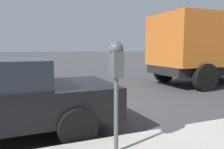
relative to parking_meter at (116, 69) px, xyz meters
name	(u,v)px	position (x,y,z in m)	size (l,w,h in m)	color
ground_plane	(47,114)	(2.70, 0.66, -1.32)	(220.00, 220.00, 0.00)	#424244
parking_meter	(116,69)	(0.00, 0.00, 0.00)	(0.21, 0.19, 1.51)	#4C5156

